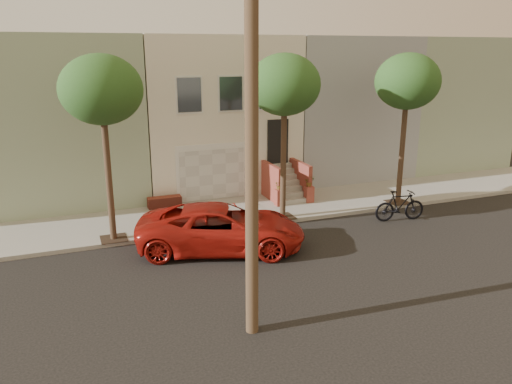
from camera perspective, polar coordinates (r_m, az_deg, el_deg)
name	(u,v)px	position (r m, az deg, el deg)	size (l,w,h in m)	color
ground	(304,262)	(16.17, 5.51, -7.94)	(90.00, 90.00, 0.00)	black
sidewalk	(246,211)	(20.73, -1.12, -2.18)	(40.00, 3.70, 0.15)	gray
house_row	(206,110)	(25.43, -5.77, 9.38)	(33.10, 11.70, 7.00)	beige
tree_left	(101,91)	(17.14, -17.29, 11.00)	(2.70, 2.57, 6.30)	#2D2116
tree_mid	(285,86)	(18.78, 3.29, 12.05)	(2.70, 2.57, 6.30)	#2D2116
tree_right	(408,82)	(21.65, 16.97, 11.92)	(2.70, 2.57, 6.30)	#2D2116
pickup_truck	(221,228)	(16.80, -3.98, -4.11)	(2.57, 5.58, 1.55)	#A21710
motorcycle	(400,206)	(20.43, 16.16, -1.51)	(0.58, 2.06, 1.24)	black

